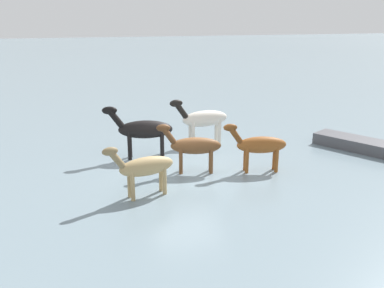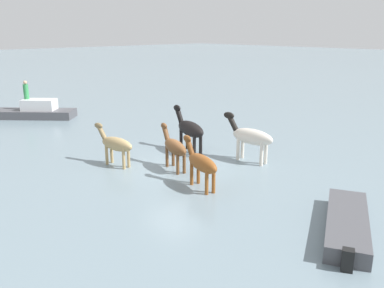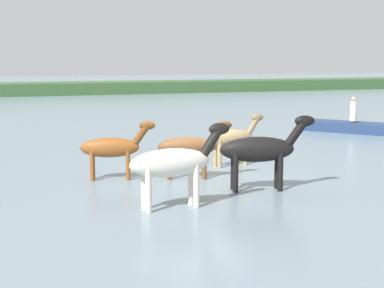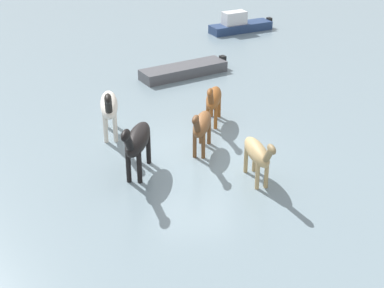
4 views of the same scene
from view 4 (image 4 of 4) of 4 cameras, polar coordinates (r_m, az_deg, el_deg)
name	(u,v)px [view 4 (image 4 of 4)]	position (r m, az deg, el deg)	size (l,w,h in m)	color
ground_plane	(195,154)	(18.93, 0.27, -1.03)	(219.52, 219.52, 0.00)	gray
horse_dark_mare	(214,99)	(20.78, 2.16, 4.53)	(2.27, 0.93, 1.76)	brown
horse_chestnut_trailing	(137,141)	(17.36, -5.50, 0.33)	(2.66, 1.07, 2.06)	black
horse_pinto_flank	(109,106)	(19.96, -8.28, 3.77)	(2.62, 0.72, 2.03)	silver
horse_mid_herd	(258,153)	(17.07, 6.57, -0.92)	(2.23, 0.79, 1.72)	tan
horse_rear_stallion	(202,125)	(18.70, 0.97, 1.90)	(2.25, 0.99, 1.75)	brown
boat_tender_starboard	(184,72)	(25.84, -0.78, 7.20)	(2.77, 4.09, 0.72)	#4C4C51
boat_skiff_near	(240,26)	(32.78, 4.78, 11.64)	(2.29, 3.78, 1.31)	navy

